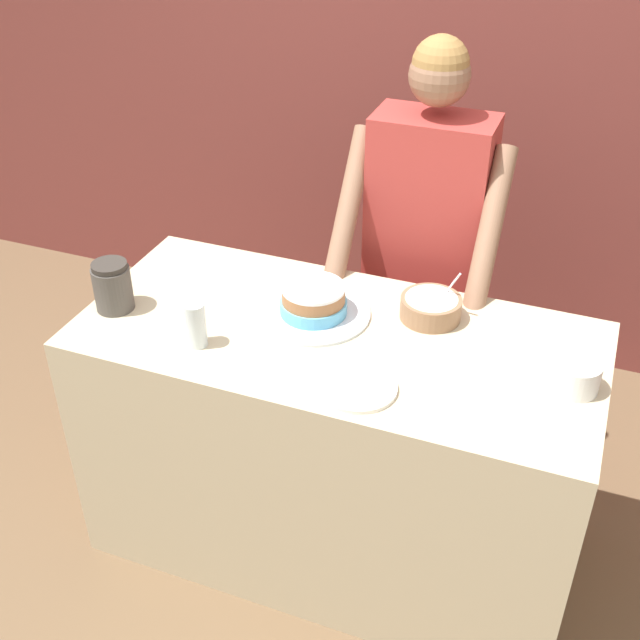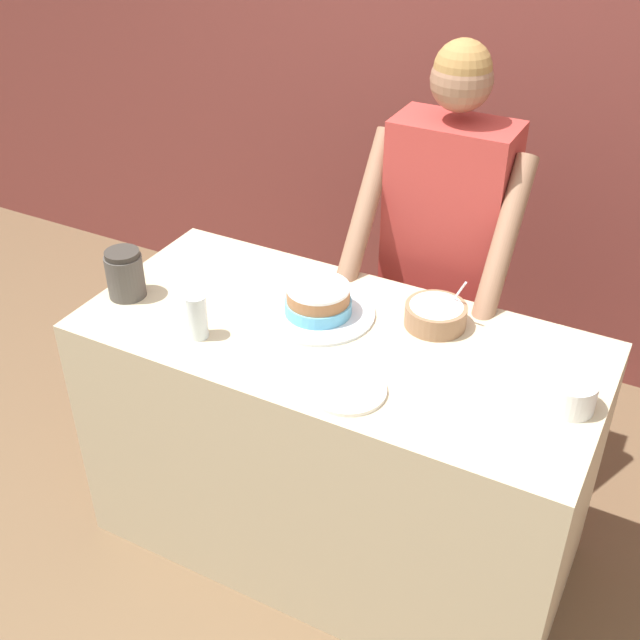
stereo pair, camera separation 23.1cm
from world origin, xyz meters
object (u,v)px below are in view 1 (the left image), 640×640
(frosting_bowl_pink, at_px, (576,375))
(stoneware_jar, at_px, (113,286))
(drinking_glass, at_px, (196,325))
(ceramic_plate, at_px, (358,388))
(cake, at_px, (314,303))
(person_baker, at_px, (426,228))
(frosting_bowl_white, at_px, (431,307))

(frosting_bowl_pink, bearing_deg, stoneware_jar, -175.77)
(drinking_glass, relative_size, ceramic_plate, 0.65)
(cake, height_order, stoneware_jar, stoneware_jar)
(person_baker, distance_m, stoneware_jar, 1.08)
(person_baker, xyz_separation_m, drinking_glass, (-0.48, -0.80, -0.02))
(cake, distance_m, drinking_glass, 0.38)
(person_baker, height_order, stoneware_jar, person_baker)
(frosting_bowl_white, distance_m, stoneware_jar, 0.99)
(person_baker, relative_size, ceramic_plate, 7.57)
(frosting_bowl_white, xyz_separation_m, drinking_glass, (-0.60, -0.39, 0.03))
(frosting_bowl_pink, bearing_deg, drinking_glass, -169.98)
(person_baker, bearing_deg, cake, -112.15)
(person_baker, bearing_deg, frosting_bowl_pink, -46.47)
(cake, height_order, frosting_bowl_white, frosting_bowl_white)
(cake, xyz_separation_m, ceramic_plate, (0.25, -0.30, -0.04))
(cake, distance_m, frosting_bowl_pink, 0.80)
(person_baker, distance_m, ceramic_plate, 0.83)
(drinking_glass, relative_size, stoneware_jar, 0.88)
(person_baker, distance_m, frosting_bowl_white, 0.43)
(cake, bearing_deg, ceramic_plate, -50.31)
(frosting_bowl_pink, relative_size, stoneware_jar, 0.81)
(frosting_bowl_white, distance_m, frosting_bowl_pink, 0.50)
(person_baker, height_order, drinking_glass, person_baker)
(cake, relative_size, frosting_bowl_white, 1.89)
(cake, bearing_deg, person_baker, 67.85)
(cake, distance_m, frosting_bowl_white, 0.36)
(person_baker, xyz_separation_m, frosting_bowl_white, (0.13, -0.41, -0.05))
(cake, bearing_deg, frosting_bowl_white, 18.60)
(person_baker, bearing_deg, ceramic_plate, -87.64)
(frosting_bowl_pink, bearing_deg, ceramic_plate, -158.49)
(person_baker, xyz_separation_m, cake, (-0.21, -0.53, -0.04))
(ceramic_plate, bearing_deg, stoneware_jar, 172.41)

